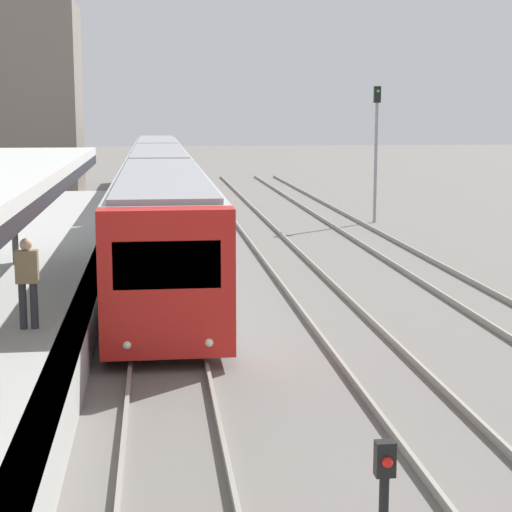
{
  "coord_description": "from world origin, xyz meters",
  "views": [
    {
      "loc": [
        -0.2,
        -3.37,
        4.8
      ],
      "look_at": [
        1.99,
        15.01,
        1.68
      ],
      "focal_mm": 60.0,
      "sensor_mm": 36.0,
      "label": 1
    }
  ],
  "objects_px": {
    "train_near": "(159,181)",
    "signal_mast_far": "(376,139)",
    "signal_post_near": "(384,498)",
    "person_on_platform": "(27,278)"
  },
  "relations": [
    {
      "from": "train_near",
      "to": "signal_post_near",
      "type": "xyz_separation_m",
      "value": [
        2.02,
        -30.44,
        -0.75
      ]
    },
    {
      "from": "train_near",
      "to": "signal_mast_far",
      "type": "xyz_separation_m",
      "value": [
        9.4,
        -1.71,
        1.88
      ]
    },
    {
      "from": "person_on_platform",
      "to": "signal_mast_far",
      "type": "distance_m",
      "value": 24.21
    },
    {
      "from": "train_near",
      "to": "signal_post_near",
      "type": "distance_m",
      "value": 30.51
    },
    {
      "from": "person_on_platform",
      "to": "signal_mast_far",
      "type": "bearing_deg",
      "value": 60.43
    },
    {
      "from": "signal_post_near",
      "to": "train_near",
      "type": "bearing_deg",
      "value": 93.79
    },
    {
      "from": "train_near",
      "to": "signal_mast_far",
      "type": "relative_size",
      "value": 7.74
    },
    {
      "from": "signal_mast_far",
      "to": "train_near",
      "type": "bearing_deg",
      "value": 169.69
    },
    {
      "from": "signal_post_near",
      "to": "signal_mast_far",
      "type": "distance_m",
      "value": 29.78
    },
    {
      "from": "person_on_platform",
      "to": "signal_post_near",
      "type": "height_order",
      "value": "person_on_platform"
    }
  ]
}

